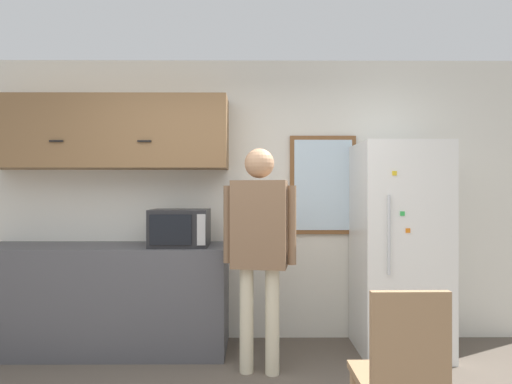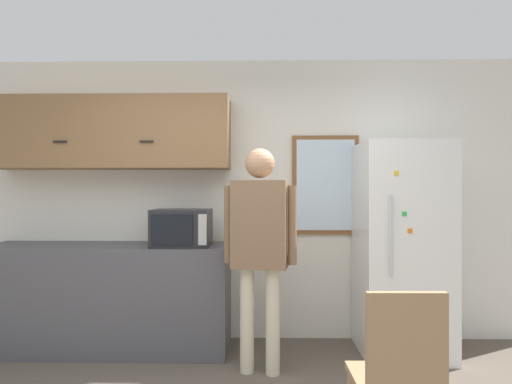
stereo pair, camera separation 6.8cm
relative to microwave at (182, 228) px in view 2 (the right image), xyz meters
name	(u,v)px [view 2 (the right image)]	position (x,y,z in m)	size (l,w,h in m)	color
back_wall	(230,199)	(0.40, 0.39, 0.25)	(6.00, 0.06, 2.70)	silver
counter	(106,297)	(-0.70, 0.06, -0.63)	(2.21, 0.60, 0.94)	#4C4C51
upper_cabinets	(111,133)	(-0.70, 0.18, 0.86)	(2.21, 0.38, 0.66)	olive
microwave	(182,228)	(0.00, 0.00, 0.00)	(0.50, 0.37, 0.33)	#232326
person	(260,235)	(0.70, -0.39, -0.02)	(0.57, 0.29, 1.76)	beige
refrigerator	(401,248)	(1.94, 0.03, -0.18)	(0.74, 0.68, 1.85)	white
chair	(399,373)	(1.40, -1.51, -0.59)	(0.42, 0.42, 0.94)	#997551
window	(325,185)	(1.32, 0.35, 0.38)	(0.64, 0.05, 0.95)	brown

